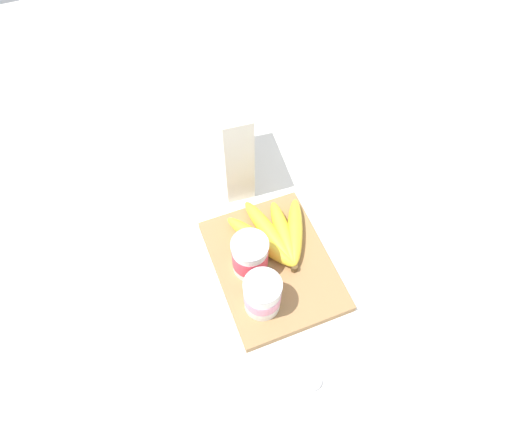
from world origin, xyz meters
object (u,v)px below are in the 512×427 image
yogurt_cup_front (262,295)px  spoon (326,377)px  banana_bunch (276,235)px  yogurt_cup_back (250,256)px  cutting_board (273,265)px  cereal_box (230,136)px

yogurt_cup_front → spoon: size_ratio=0.69×
banana_bunch → spoon: size_ratio=1.45×
yogurt_cup_front → yogurt_cup_back: size_ratio=0.98×
spoon → cutting_board: bearing=1.1°
cutting_board → banana_bunch: (0.05, -0.03, 0.03)m
yogurt_cup_front → yogurt_cup_back: bearing=-5.1°
banana_bunch → spoon: bearing=175.4°
cutting_board → yogurt_cup_back: (0.01, 0.05, 0.06)m
cereal_box → banana_bunch: size_ratio=1.24×
cereal_box → spoon: 0.54m
cutting_board → spoon: size_ratio=2.24×
yogurt_cup_front → banana_bunch: bearing=-33.1°
cereal_box → yogurt_cup_front: (-0.35, 0.06, -0.06)m
cereal_box → banana_bunch: bearing=-169.5°
yogurt_cup_front → yogurt_cup_back: (0.09, -0.01, 0.00)m
yogurt_cup_front → banana_bunch: size_ratio=0.48×
cereal_box → spoon: (-0.52, 0.00, -0.12)m
cutting_board → spoon: (-0.25, -0.00, -0.00)m
cereal_box → yogurt_cup_back: (-0.27, 0.05, -0.05)m
banana_bunch → spoon: 0.30m
cutting_board → yogurt_cup_back: 0.07m
cutting_board → yogurt_cup_front: (-0.08, 0.05, 0.06)m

